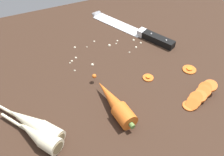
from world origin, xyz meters
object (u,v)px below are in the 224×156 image
at_px(parsnip_front, 38,135).
at_px(parsnip_mid_left, 33,124).
at_px(carrot_slice_stray_near, 189,69).
at_px(whole_carrot, 115,103).
at_px(chefs_knife, 128,27).
at_px(carrot_slice_stray_mid, 148,77).
at_px(carrot_slice_stack, 199,96).

bearing_deg(parsnip_front, parsnip_mid_left, 96.93).
relative_size(parsnip_front, parsnip_mid_left, 0.77).
height_order(parsnip_mid_left, carrot_slice_stray_near, parsnip_mid_left).
bearing_deg(carrot_slice_stray_near, whole_carrot, -169.98).
bearing_deg(parsnip_mid_left, chefs_knife, 37.23).
relative_size(whole_carrot, carrot_slice_stray_mid, 6.37).
relative_size(chefs_knife, carrot_slice_stray_mid, 10.76).
xyz_separation_m(carrot_slice_stack, carrot_slice_stray_mid, (-0.08, 0.12, -0.01)).
distance_m(whole_carrot, carrot_slice_stray_near, 0.26).
bearing_deg(carrot_slice_stray_mid, chefs_knife, 77.19).
bearing_deg(whole_carrot, parsnip_mid_left, 174.67).
height_order(parsnip_front, carrot_slice_stack, parsnip_front).
xyz_separation_m(parsnip_mid_left, carrot_slice_stray_near, (0.45, 0.03, -0.02)).
bearing_deg(parsnip_front, whole_carrot, 4.75).
height_order(chefs_knife, parsnip_mid_left, parsnip_mid_left).
relative_size(parsnip_front, carrot_slice_stack, 1.45).
distance_m(chefs_knife, carrot_slice_stray_near, 0.27).
xyz_separation_m(parsnip_front, carrot_slice_stack, (0.40, -0.04, -0.01)).
bearing_deg(parsnip_mid_left, carrot_slice_stray_near, 3.43).
xyz_separation_m(chefs_knife, carrot_slice_stack, (0.03, -0.36, 0.01)).
xyz_separation_m(whole_carrot, carrot_slice_stack, (0.21, -0.06, -0.01)).
bearing_deg(carrot_slice_stack, parsnip_front, 174.14).
xyz_separation_m(parsnip_front, parsnip_mid_left, (-0.00, 0.03, -0.00)).
relative_size(chefs_knife, carrot_slice_stack, 2.95).
height_order(parsnip_mid_left, carrot_slice_stack, parsnip_mid_left).
distance_m(carrot_slice_stack, carrot_slice_stray_mid, 0.14).
bearing_deg(parsnip_front, carrot_slice_stray_near, 7.79).
distance_m(carrot_slice_stack, carrot_slice_stray_near, 0.11).
bearing_deg(carrot_slice_stack, whole_carrot, 164.84).
height_order(whole_carrot, carrot_slice_stray_near, whole_carrot).
relative_size(chefs_knife, parsnip_mid_left, 1.56).
bearing_deg(chefs_knife, carrot_slice_stray_mid, -102.81).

